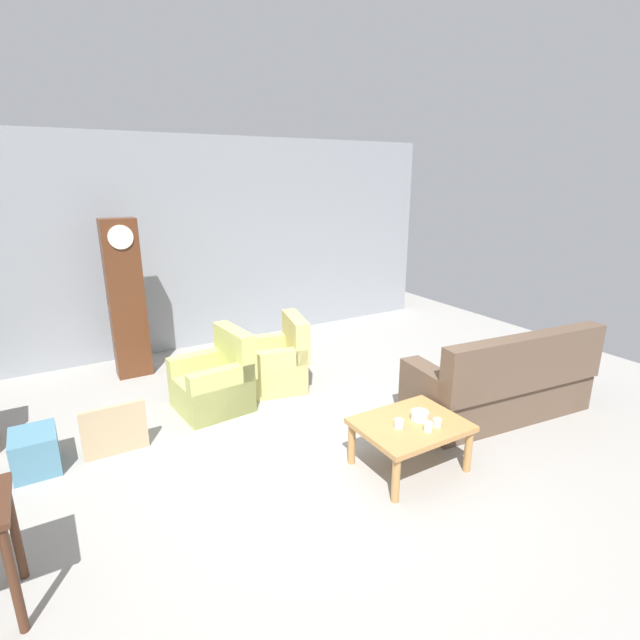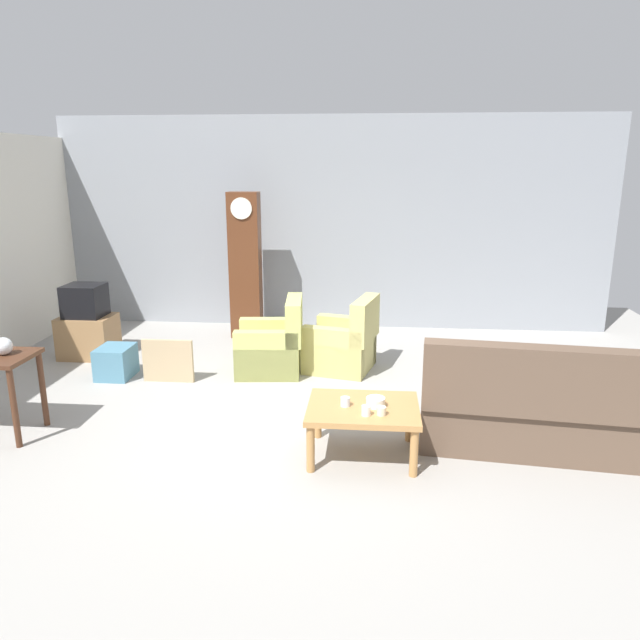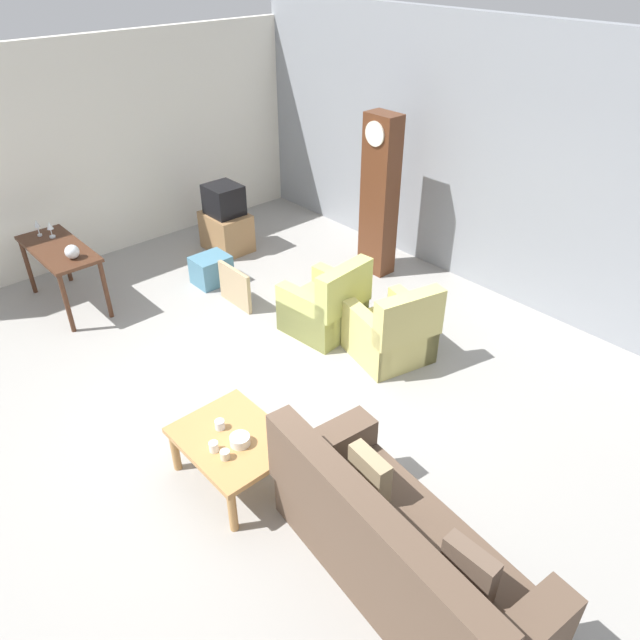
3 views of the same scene
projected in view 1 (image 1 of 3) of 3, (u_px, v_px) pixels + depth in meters
name	position (u px, v px, depth m)	size (l,w,h in m)	color
ground_plane	(312.00, 445.00, 4.85)	(10.40, 10.40, 0.00)	#999691
garage_door_wall	(195.00, 245.00, 7.35)	(8.40, 0.16, 3.20)	gray
couch_floral	(501.00, 386.00, 5.39)	(2.18, 1.10, 1.04)	brown
armchair_olive_near	(215.00, 383.00, 5.56)	(0.86, 0.83, 0.92)	#B7BC66
armchair_olive_far	(276.00, 364.00, 6.13)	(0.95, 0.92, 0.92)	tan
coffee_table_wood	(410.00, 429.00, 4.38)	(0.96, 0.76, 0.47)	#B27F47
grandfather_clock	(126.00, 299.00, 6.28)	(0.44, 0.30, 2.11)	#562D19
framed_picture_leaning	(115.00, 430.00, 4.64)	(0.60, 0.05, 0.51)	tan
storage_box_blue	(35.00, 451.00, 4.40)	(0.38, 0.46, 0.38)	teal
cup_white_porcelain	(428.00, 427.00, 4.20)	(0.08, 0.08, 0.09)	white
cup_blue_rimmed	(399.00, 424.00, 4.26)	(0.08, 0.08, 0.08)	silver
cup_cream_tall	(437.00, 423.00, 4.28)	(0.08, 0.08, 0.07)	beige
bowl_white_stacked	(420.00, 416.00, 4.40)	(0.16, 0.16, 0.08)	white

